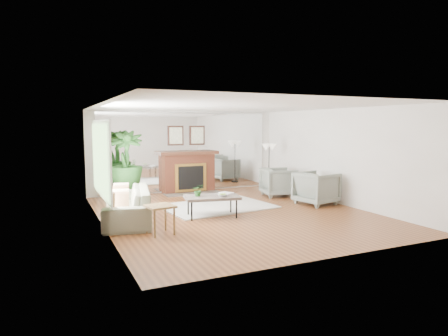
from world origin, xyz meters
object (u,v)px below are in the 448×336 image
coffee_table (212,198)px  armchair_front (316,188)px  fireplace (189,171)px  side_table (160,210)px  floor_lamp (269,151)px  sofa (127,204)px  potted_ficus (126,163)px  armchair_back (278,182)px

coffee_table → armchair_front: (3.05, 0.21, -0.01)m
fireplace → side_table: size_ratio=3.65×
fireplace → armchair_front: size_ratio=2.17×
coffee_table → armchair_front: armchair_front is taller
floor_lamp → coffee_table: bearing=-140.6°
coffee_table → side_table: 1.71m
coffee_table → armchair_front: 3.06m
fireplace → armchair_front: bearing=-52.9°
sofa → armchair_front: bearing=97.8°
armchair_front → potted_ficus: bearing=48.4°
floor_lamp → fireplace: bearing=156.0°
coffee_table → side_table: size_ratio=2.35×
fireplace → armchair_back: size_ratio=2.25×
fireplace → sofa: fireplace is taller
fireplace → side_table: (-2.09, -4.31, -0.19)m
armchair_front → sofa: bearing=75.7°
armchair_back → armchair_front: size_ratio=0.96×
sofa → armchair_front: 4.87m
sofa → fireplace: bearing=150.9°
armchair_front → floor_lamp: floor_lamp is taller
armchair_back → floor_lamp: floor_lamp is taller
fireplace → potted_ficus: fireplace is taller
armchair_back → side_table: bearing=132.7°
sofa → armchair_back: 4.77m
fireplace → potted_ficus: 2.13m
sofa → armchair_front: armchair_front is taller
floor_lamp → side_table: bearing=-142.8°
sofa → armchair_back: armchair_back is taller
sofa → potted_ficus: bearing=-179.6°
potted_ficus → armchair_back: bearing=-15.1°
armchair_front → coffee_table: bearing=82.9°
armchair_back → floor_lamp: (0.09, 0.70, 0.87)m
fireplace → coffee_table: bearing=-100.7°
coffee_table → sofa: (-1.81, 0.48, -0.09)m
fireplace → potted_ficus: (-2.02, -0.58, 0.37)m
potted_ficus → fireplace: bearing=16.1°
fireplace → potted_ficus: bearing=-163.9°
armchair_front → potted_ficus: potted_ficus is taller
armchair_back → floor_lamp: 1.12m
potted_ficus → armchair_front: bearing=-30.4°
coffee_table → floor_lamp: 3.85m
sofa → floor_lamp: size_ratio=1.61×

